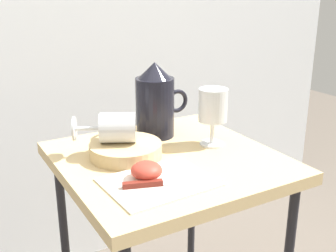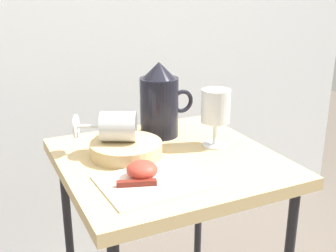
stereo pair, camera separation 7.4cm
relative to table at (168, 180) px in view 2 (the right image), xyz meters
The scene contains 8 objects.
table is the anchor object (origin of this frame).
linen_napkin 0.16m from the table, 127.88° to the right, with size 0.23×0.18×0.00m, color silver.
basket_tray 0.13m from the table, 150.26° to the left, with size 0.18×0.18×0.04m, color tan.
pitcher 0.22m from the table, 72.91° to the left, with size 0.16×0.11×0.21m.
wine_glass_upright 0.22m from the table, ahead, with size 0.08×0.08×0.15m.
wine_glass_tipped_near 0.19m from the table, 146.33° to the left, with size 0.17×0.13×0.08m.
apple_half_left 0.17m from the table, 139.23° to the right, with size 0.07×0.07×0.04m, color #CC3D2D.
knife 0.18m from the table, 127.31° to the right, with size 0.21×0.08×0.01m.
Camera 2 is at (-0.42, -0.87, 1.07)m, focal length 45.03 mm.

